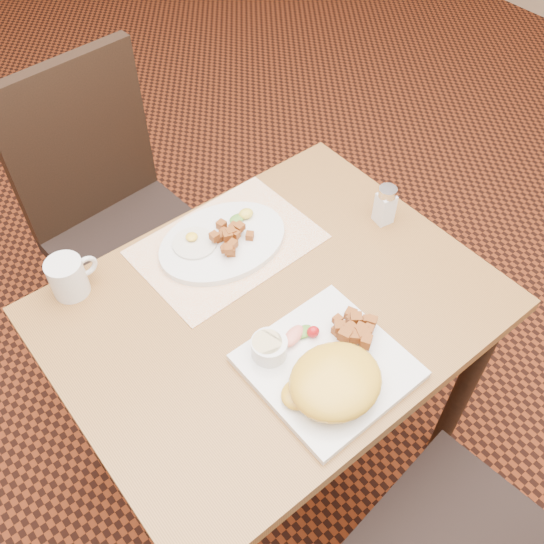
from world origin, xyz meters
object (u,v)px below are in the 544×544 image
(plate_oval, at_px, (223,242))
(plate_square, at_px, (328,366))
(salt_shaker, at_px, (385,204))
(chair_far, at_px, (115,211))
(coffee_mug, at_px, (68,277))
(table, at_px, (273,334))

(plate_oval, bearing_deg, plate_square, -94.95)
(plate_square, height_order, salt_shaker, salt_shaker)
(chair_far, bearing_deg, coffee_mug, 51.01)
(chair_far, height_order, salt_shaker, chair_far)
(plate_oval, relative_size, salt_shaker, 3.05)
(salt_shaker, height_order, coffee_mug, salt_shaker)
(table, xyz_separation_m, coffee_mug, (-0.31, 0.30, 0.15))
(plate_oval, relative_size, coffee_mug, 2.77)
(plate_square, height_order, plate_oval, plate_oval)
(coffee_mug, bearing_deg, plate_square, -58.93)
(chair_far, height_order, coffee_mug, chair_far)
(table, distance_m, plate_oval, 0.24)
(table, height_order, salt_shaker, salt_shaker)
(plate_oval, bearing_deg, coffee_mug, 163.83)
(table, height_order, chair_far, chair_far)
(plate_square, relative_size, coffee_mug, 2.55)
(salt_shaker, bearing_deg, chair_far, 121.97)
(plate_oval, distance_m, coffee_mug, 0.34)
(salt_shaker, bearing_deg, plate_oval, 153.32)
(coffee_mug, bearing_deg, salt_shaker, -21.73)
(table, xyz_separation_m, plate_square, (-0.02, -0.19, 0.12))
(chair_far, distance_m, coffee_mug, 0.53)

